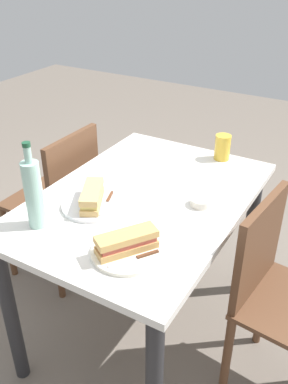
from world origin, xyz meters
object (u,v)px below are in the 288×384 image
Objects in this scene: baguette_sandwich_near at (92,196)px; knife_far at (137,258)px; plate_near at (93,205)px; water_bottle at (34,193)px; chair_far at (278,292)px; baguette_sandwich_far at (127,242)px; dining_table at (144,221)px; knife_near at (107,202)px; chair_near at (61,197)px; olive_bowl at (201,202)px; beer_glass at (222,147)px; plate_far at (127,252)px.

baguette_sandwich_near is 0.38m from knife_far.
water_bottle is at bearing -26.12° from plate_near.
plate_near is at bearing -75.87° from chair_far.
baguette_sandwich_far is 0.06m from knife_far.
chair_far is 0.79m from plate_near.
knife_near is (0.14, -0.09, 0.14)m from dining_table.
chair_near is 3.60× the size of plate_near.
water_bottle is at bearing -47.21° from olive_bowl.
beer_glass is at bearing 163.53° from dining_table.
chair_near is (-0.13, -1.18, 0.00)m from chair_far.
beer_glass is (-0.67, 0.28, 0.01)m from baguette_sandwich_near.
plate_far is (0.36, -0.45, 0.26)m from chair_far.
chair_near is 0.64m from knife_near.
knife_far is at bearing 58.21° from baguette_sandwich_near.
chair_near is 5.07× the size of knife_near.
plate_far is (0.18, 0.27, -0.04)m from baguette_sandwich_near.
knife_near is 0.68m from beer_glass.
beer_glass is at bearing -137.55° from chair_far.
chair_far is 4.28× the size of baguette_sandwich_near.
chair_far and chair_near have the same top height.
beer_glass is at bearing 156.46° from water_bottle.
knife_near reaches higher than plate_far.
baguette_sandwich_near reaches higher than dining_table.
plate_near is 0.26m from water_bottle.
knife_near is 0.37m from knife_far.
knife_far is at bearing 56.58° from chair_near.
baguette_sandwich_far is at bearing 56.60° from plate_near.
knife_near is at bearing 129.33° from baguette_sandwich_near.
plate_far is 0.74× the size of water_bottle.
beer_glass is (-0.85, 0.01, 0.01)m from baguette_sandwich_far.
dining_table is at bearing -158.39° from baguette_sandwich_far.
chair_near reaches higher than knife_near.
water_bottle reaches higher than dining_table.
chair_far reaches higher than baguette_sandwich_near.
beer_glass reaches higher than knife_far.
baguette_sandwich_near is 1.32× the size of knife_far.
chair_near is 2.65× the size of water_bottle.
knife_far is at bearing 27.10° from dining_table.
olive_bowl is (0.44, 0.08, -0.05)m from beer_glass.
baguette_sandwich_far is (0.35, 0.14, 0.17)m from dining_table.
dining_table is 13.72× the size of olive_bowl.
beer_glass is (-0.49, -0.44, 0.32)m from chair_far.
chair_near is 5.64× the size of knife_far.
plate_far is at bearing -90.00° from baguette_sandwich_far.
plate_far is at bearing -112.29° from knife_far.
dining_table is at bearing 76.54° from chair_near.
knife_far is at bearing 58.21° from plate_near.
knife_near is at bearing -77.90° from chair_far.
beer_glass is at bearing 179.58° from plate_far.
water_bottle is at bearing -31.78° from dining_table.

